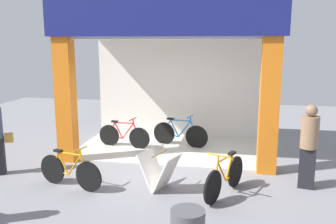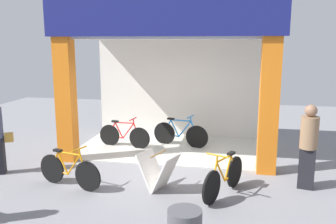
# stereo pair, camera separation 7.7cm
# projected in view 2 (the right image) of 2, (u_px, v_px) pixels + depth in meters

# --- Properties ---
(ground_plane) EXTENTS (18.20, 18.20, 0.00)m
(ground_plane) POSITION_uv_depth(u_px,v_px,m) (162.00, 166.00, 8.45)
(ground_plane) COLOR gray
(ground_plane) RESTS_ON ground
(shop_facade) EXTENTS (5.30, 3.19, 3.88)m
(shop_facade) POSITION_uv_depth(u_px,v_px,m) (173.00, 73.00, 9.42)
(shop_facade) COLOR beige
(shop_facade) RESTS_ON ground
(bicycle_inside_0) EXTENTS (1.57, 0.51, 0.89)m
(bicycle_inside_0) POSITION_uv_depth(u_px,v_px,m) (180.00, 134.00, 9.97)
(bicycle_inside_0) COLOR black
(bicycle_inside_0) RESTS_ON ground
(bicycle_inside_1) EXTENTS (1.50, 0.41, 0.83)m
(bicycle_inside_1) POSITION_uv_depth(u_px,v_px,m) (124.00, 135.00, 9.88)
(bicycle_inside_1) COLOR black
(bicycle_inside_1) RESTS_ON ground
(bicycle_parked_0) EXTENTS (1.48, 0.53, 0.84)m
(bicycle_parked_0) POSITION_uv_depth(u_px,v_px,m) (69.00, 171.00, 7.17)
(bicycle_parked_0) COLOR black
(bicycle_parked_0) RESTS_ON ground
(bicycle_parked_1) EXTENTS (0.70, 1.47, 0.88)m
(bicycle_parked_1) POSITION_uv_depth(u_px,v_px,m) (224.00, 177.00, 6.78)
(bicycle_parked_1) COLOR black
(bicycle_parked_1) RESTS_ON ground
(sandwich_board_sign) EXTENTS (0.86, 0.76, 0.75)m
(sandwich_board_sign) POSITION_uv_depth(u_px,v_px,m) (158.00, 171.00, 7.03)
(sandwich_board_sign) COLOR silver
(sandwich_board_sign) RESTS_ON ground
(pedestrian_1) EXTENTS (0.41, 0.41, 1.68)m
(pedestrian_1) POSITION_uv_depth(u_px,v_px,m) (308.00, 146.00, 7.02)
(pedestrian_1) COLOR black
(pedestrian_1) RESTS_ON ground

